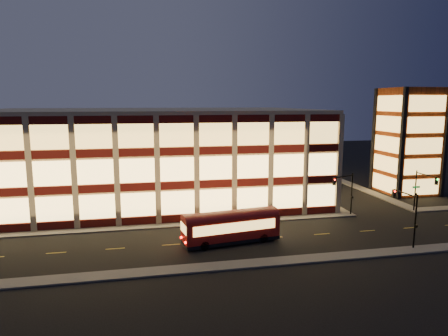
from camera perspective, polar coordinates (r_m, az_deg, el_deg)
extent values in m
plane|color=black|center=(51.22, -5.80, -8.41)|extent=(200.00, 200.00, 0.00)
cube|color=#514F4C|center=(51.96, -9.24, -8.14)|extent=(54.00, 2.00, 0.15)
cube|color=#514F4C|center=(72.85, 11.09, -3.10)|extent=(2.00, 30.00, 0.15)
cube|color=#514F4C|center=(77.71, 18.60, -2.64)|extent=(2.00, 30.00, 0.15)
cube|color=#514F4C|center=(39.09, -3.79, -14.07)|extent=(100.00, 2.00, 0.15)
cube|color=tan|center=(66.13, -10.00, 1.77)|extent=(50.00, 30.00, 14.00)
cube|color=tan|center=(65.58, -10.18, 8.06)|extent=(50.40, 30.40, 0.50)
cube|color=#470C0A|center=(52.63, -9.30, -7.26)|extent=(50.10, 0.25, 1.00)
cube|color=#FFCC6B|center=(52.09, -9.37, -5.04)|extent=(49.00, 0.20, 3.00)
cube|color=#470C0A|center=(72.40, 10.46, -2.69)|extent=(0.25, 30.10, 1.00)
cube|color=#FFCC6B|center=(71.98, 10.49, -1.06)|extent=(0.20, 29.00, 3.00)
cube|color=#470C0A|center=(51.55, -9.43, -2.57)|extent=(50.10, 0.25, 1.00)
cube|color=#FFCC6B|center=(51.18, -9.50, -0.26)|extent=(49.00, 0.20, 3.00)
cube|color=#470C0A|center=(71.62, 10.56, 0.75)|extent=(0.25, 30.10, 1.00)
cube|color=#FFCC6B|center=(71.33, 10.60, 2.42)|extent=(0.20, 29.00, 3.00)
cube|color=#470C0A|center=(50.83, -9.57, 2.29)|extent=(50.10, 0.25, 1.00)
cube|color=#FFCC6B|center=(50.63, -9.63, 4.65)|extent=(49.00, 0.20, 3.00)
cube|color=#470C0A|center=(71.10, 10.67, 4.26)|extent=(0.25, 30.10, 1.00)
cube|color=#FFCC6B|center=(70.94, 10.71, 5.95)|extent=(0.20, 29.00, 3.00)
cube|color=#8C3814|center=(75.57, 24.81, 3.51)|extent=(8.00, 8.00, 18.00)
cube|color=black|center=(70.00, 24.09, 3.16)|extent=(0.60, 0.60, 18.00)
cube|color=black|center=(74.94, 29.08, 3.15)|extent=(0.60, 0.60, 18.00)
cube|color=black|center=(76.61, 20.62, 3.84)|extent=(0.60, 0.60, 18.00)
cube|color=black|center=(81.15, 25.42, 3.82)|extent=(0.60, 0.60, 18.00)
cube|color=#EAB252|center=(73.35, 26.30, -2.45)|extent=(6.60, 0.16, 2.60)
cube|color=#EAB252|center=(74.23, 21.88, -2.02)|extent=(0.16, 6.60, 2.60)
cube|color=#EAB252|center=(72.79, 26.49, 0.18)|extent=(6.60, 0.16, 2.60)
cube|color=#EAB252|center=(73.67, 22.05, 0.58)|extent=(0.16, 6.60, 2.60)
cube|color=#EAB252|center=(72.38, 26.69, 2.83)|extent=(6.60, 0.16, 2.60)
cube|color=#EAB252|center=(73.26, 22.21, 3.21)|extent=(0.16, 6.60, 2.60)
cube|color=#EAB252|center=(72.13, 26.89, 5.52)|extent=(6.60, 0.16, 2.60)
cube|color=#EAB252|center=(73.01, 22.38, 5.86)|extent=(0.16, 6.60, 2.60)
cube|color=#EAB252|center=(72.03, 27.09, 8.21)|extent=(6.60, 0.16, 2.60)
cube|color=#EAB252|center=(72.92, 22.54, 8.52)|extent=(0.16, 6.60, 2.60)
cylinder|color=black|center=(58.24, 17.77, -3.58)|extent=(0.18, 0.18, 6.00)
cylinder|color=black|center=(56.22, 16.72, -1.17)|extent=(3.56, 1.63, 0.14)
cube|color=black|center=(54.86, 15.45, -1.90)|extent=(0.32, 0.32, 0.95)
sphere|color=#FF0C05|center=(54.65, 15.55, -1.63)|extent=(0.20, 0.20, 0.20)
cube|color=black|center=(58.16, 17.84, -4.00)|extent=(0.25, 0.18, 0.28)
cylinder|color=black|center=(63.69, 25.65, -2.97)|extent=(0.18, 0.18, 6.00)
cylinder|color=black|center=(61.66, 26.94, -0.89)|extent=(0.14, 4.00, 0.14)
cube|color=black|center=(60.22, 28.08, -1.69)|extent=(0.32, 0.32, 0.95)
sphere|color=#0CFF26|center=(60.03, 28.21, -1.44)|extent=(0.20, 0.20, 0.20)
cube|color=black|center=(63.61, 25.73, -3.36)|extent=(0.25, 0.18, 0.28)
cube|color=#0C7226|center=(63.46, 25.77, -2.47)|extent=(1.20, 0.06, 0.28)
cylinder|color=black|center=(47.50, 25.65, -6.97)|extent=(0.18, 0.18, 6.00)
cylinder|color=black|center=(48.41, 24.46, -3.29)|extent=(0.14, 4.00, 0.14)
cube|color=black|center=(50.09, 23.08, -3.38)|extent=(0.32, 0.32, 0.95)
sphere|color=#FF0C05|center=(49.89, 23.22, -3.09)|extent=(0.20, 0.20, 0.20)
cube|color=black|center=(47.45, 25.77, -7.50)|extent=(0.25, 0.18, 0.28)
cube|color=#8C0B07|center=(45.13, 0.99, -8.38)|extent=(11.18, 4.37, 2.51)
cube|color=black|center=(45.60, 0.98, -10.14)|extent=(11.18, 4.37, 0.38)
cylinder|color=black|center=(43.40, -2.79, -11.03)|extent=(1.02, 0.47, 0.98)
cylinder|color=black|center=(45.56, -3.72, -10.03)|extent=(1.02, 0.47, 0.98)
cylinder|color=black|center=(45.86, 5.66, -9.92)|extent=(1.02, 0.47, 0.98)
cylinder|color=black|center=(47.90, 4.39, -9.05)|extent=(1.02, 0.47, 0.98)
cube|color=#EAB252|center=(43.80, 1.66, -8.49)|extent=(9.48, 1.53, 1.09)
cube|color=#EAB252|center=(46.27, 0.36, -7.50)|extent=(9.48, 1.53, 1.09)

